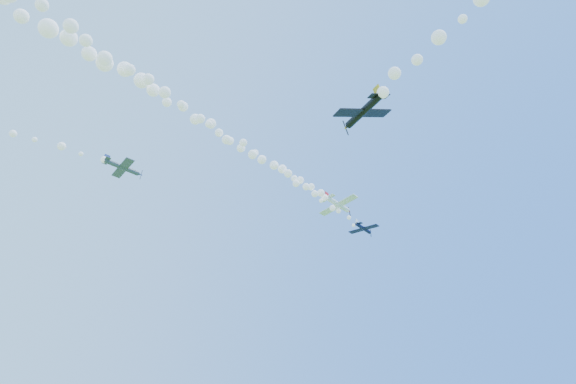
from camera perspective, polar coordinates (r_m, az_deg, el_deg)
plane_white at (r=93.45m, az=5.97°, el=-1.49°), size 8.02×8.43×2.39m
smoke_trail_white at (r=69.00m, az=-15.73°, el=11.50°), size 79.35×16.87×3.30m
plane_navy at (r=100.40m, az=8.95°, el=-4.29°), size 6.31×6.69×1.81m
smoke_trail_navy at (r=71.22m, az=-8.95°, el=7.73°), size 80.12×20.66×2.53m
plane_grey at (r=78.38m, az=-18.99°, el=2.77°), size 6.33×6.63×2.31m
plane_black at (r=53.26m, az=8.84°, el=9.37°), size 7.03×7.01×2.68m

